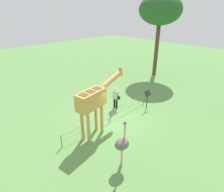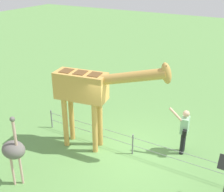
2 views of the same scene
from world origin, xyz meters
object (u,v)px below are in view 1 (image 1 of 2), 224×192
at_px(visitor, 116,97).
at_px(tree_northeast, 160,10).
at_px(info_sign, 147,96).
at_px(giraffe, 95,99).
at_px(ostrich, 122,144).

relative_size(visitor, tree_northeast, 0.21).
relative_size(visitor, info_sign, 1.27).
bearing_deg(visitor, giraffe, -156.47).
distance_m(giraffe, visitor, 3.34).
height_order(visitor, info_sign, visitor).
height_order(ostrich, tree_northeast, tree_northeast).
height_order(giraffe, tree_northeast, tree_northeast).
bearing_deg(tree_northeast, giraffe, -162.30).
height_order(tree_northeast, info_sign, tree_northeast).
bearing_deg(info_sign, giraffe, 176.56).
distance_m(tree_northeast, info_sign, 9.47).
bearing_deg(info_sign, tree_northeast, 29.69).
relative_size(tree_northeast, info_sign, 5.92).
xyz_separation_m(giraffe, visitor, (2.84, 1.24, -1.25)).
xyz_separation_m(giraffe, ostrich, (-0.77, -2.66, -0.97)).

